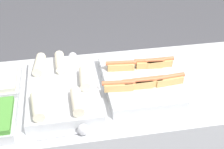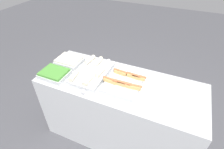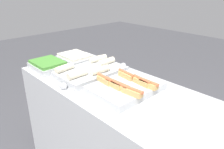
{
  "view_description": "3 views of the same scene",
  "coord_description": "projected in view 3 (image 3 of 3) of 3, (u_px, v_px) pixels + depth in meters",
  "views": [
    {
      "loc": [
        -0.31,
        -1.24,
        1.86
      ],
      "look_at": [
        -0.09,
        0.0,
        0.99
      ],
      "focal_mm": 50.0,
      "sensor_mm": 36.0,
      "label": 1
    },
    {
      "loc": [
        0.49,
        -1.32,
        2.11
      ],
      "look_at": [
        -0.09,
        0.0,
        0.99
      ],
      "focal_mm": 28.0,
      "sensor_mm": 36.0,
      "label": 2
    },
    {
      "loc": [
        0.96,
        -0.98,
        1.6
      ],
      "look_at": [
        -0.09,
        0.0,
        0.99
      ],
      "focal_mm": 35.0,
      "sensor_mm": 36.0,
      "label": 3
    }
  ],
  "objects": [
    {
      "name": "serving_spoon_far",
      "position": [
        122.0,
        65.0,
        1.9
      ],
      "size": [
        0.21,
        0.05,
        0.05
      ],
      "color": "silver",
      "rests_on": "counter"
    },
    {
      "name": "tray_side_front",
      "position": [
        48.0,
        65.0,
        1.86
      ],
      "size": [
        0.3,
        0.24,
        0.07
      ],
      "color": "silver",
      "rests_on": "counter"
    },
    {
      "name": "tray_hotdogs",
      "position": [
        126.0,
        87.0,
        1.48
      ],
      "size": [
        0.41,
        0.47,
        0.1
      ],
      "color": "silver",
      "rests_on": "counter"
    },
    {
      "name": "tray_wraps",
      "position": [
        91.0,
        71.0,
        1.75
      ],
      "size": [
        0.34,
        0.53,
        0.1
      ],
      "color": "silver",
      "rests_on": "counter"
    },
    {
      "name": "counter",
      "position": [
        120.0,
        141.0,
        1.71
      ],
      "size": [
        1.76,
        0.7,
        0.91
      ],
      "color": "silver",
      "rests_on": "ground_plane"
    },
    {
      "name": "tray_side_back",
      "position": [
        75.0,
        58.0,
        2.04
      ],
      "size": [
        0.3,
        0.24,
        0.07
      ],
      "color": "silver",
      "rests_on": "counter"
    },
    {
      "name": "serving_spoon_near",
      "position": [
        63.0,
        86.0,
        1.52
      ],
      "size": [
        0.21,
        0.05,
        0.05
      ],
      "color": "silver",
      "rests_on": "counter"
    }
  ]
}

